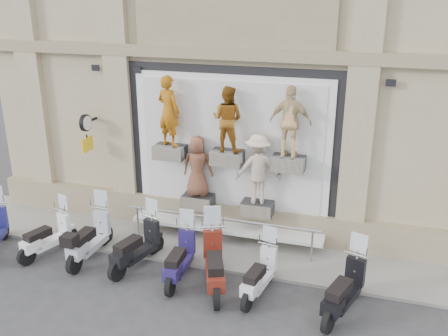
{
  "coord_description": "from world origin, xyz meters",
  "views": [
    {
      "loc": [
        3.38,
        -8.76,
        6.36
      ],
      "look_at": [
        0.12,
        1.9,
        2.29
      ],
      "focal_mm": 40.0,
      "sensor_mm": 36.0,
      "label": 1
    }
  ],
  "objects_px": {
    "scooter_c": "(89,230)",
    "scooter_g": "(260,267)",
    "scooter_f": "(214,254)",
    "guard_rail": "(221,234)",
    "scooter_b": "(46,229)",
    "scooter_h": "(345,281)",
    "scooter_e": "(179,250)",
    "clock_sign_bracket": "(86,128)",
    "scooter_d": "(136,238)"
  },
  "relations": [
    {
      "from": "guard_rail",
      "to": "scooter_d",
      "type": "relative_size",
      "value": 2.65
    },
    {
      "from": "clock_sign_bracket",
      "to": "scooter_d",
      "type": "xyz_separation_m",
      "value": [
        2.23,
        -1.81,
        -2.03
      ]
    },
    {
      "from": "clock_sign_bracket",
      "to": "scooter_b",
      "type": "distance_m",
      "value": 2.84
    },
    {
      "from": "clock_sign_bracket",
      "to": "scooter_h",
      "type": "bearing_deg",
      "value": -17.61
    },
    {
      "from": "scooter_b",
      "to": "scooter_f",
      "type": "relative_size",
      "value": 0.84
    },
    {
      "from": "scooter_h",
      "to": "scooter_b",
      "type": "bearing_deg",
      "value": -164.67
    },
    {
      "from": "clock_sign_bracket",
      "to": "scooter_h",
      "type": "relative_size",
      "value": 0.53
    },
    {
      "from": "guard_rail",
      "to": "scooter_f",
      "type": "relative_size",
      "value": 2.43
    },
    {
      "from": "guard_rail",
      "to": "scooter_b",
      "type": "bearing_deg",
      "value": -160.54
    },
    {
      "from": "scooter_b",
      "to": "scooter_e",
      "type": "distance_m",
      "value": 3.59
    },
    {
      "from": "scooter_d",
      "to": "scooter_c",
      "type": "bearing_deg",
      "value": -166.07
    },
    {
      "from": "scooter_b",
      "to": "scooter_f",
      "type": "height_order",
      "value": "scooter_f"
    },
    {
      "from": "scooter_g",
      "to": "scooter_b",
      "type": "bearing_deg",
      "value": -172.51
    },
    {
      "from": "guard_rail",
      "to": "scooter_d",
      "type": "distance_m",
      "value": 2.17
    },
    {
      "from": "scooter_e",
      "to": "scooter_f",
      "type": "distance_m",
      "value": 0.88
    },
    {
      "from": "scooter_f",
      "to": "scooter_g",
      "type": "distance_m",
      "value": 1.03
    },
    {
      "from": "scooter_d",
      "to": "scooter_f",
      "type": "height_order",
      "value": "scooter_f"
    },
    {
      "from": "clock_sign_bracket",
      "to": "scooter_b",
      "type": "xyz_separation_m",
      "value": [
        -0.18,
        -1.91,
        -2.09
      ]
    },
    {
      "from": "scooter_f",
      "to": "scooter_g",
      "type": "xyz_separation_m",
      "value": [
        1.02,
        0.02,
        -0.14
      ]
    },
    {
      "from": "clock_sign_bracket",
      "to": "scooter_e",
      "type": "distance_m",
      "value": 4.45
    },
    {
      "from": "scooter_b",
      "to": "scooter_e",
      "type": "xyz_separation_m",
      "value": [
        3.59,
        -0.09,
        0.04
      ]
    },
    {
      "from": "scooter_d",
      "to": "scooter_g",
      "type": "xyz_separation_m",
      "value": [
        3.06,
        -0.29,
        -0.07
      ]
    },
    {
      "from": "scooter_c",
      "to": "scooter_g",
      "type": "relative_size",
      "value": 1.12
    },
    {
      "from": "scooter_e",
      "to": "scooter_g",
      "type": "height_order",
      "value": "scooter_e"
    },
    {
      "from": "guard_rail",
      "to": "scooter_h",
      "type": "distance_m",
      "value": 3.66
    },
    {
      "from": "scooter_b",
      "to": "scooter_h",
      "type": "bearing_deg",
      "value": 14.83
    },
    {
      "from": "clock_sign_bracket",
      "to": "scooter_c",
      "type": "relative_size",
      "value": 0.52
    },
    {
      "from": "scooter_b",
      "to": "scooter_e",
      "type": "bearing_deg",
      "value": 16.0
    },
    {
      "from": "scooter_d",
      "to": "scooter_g",
      "type": "relative_size",
      "value": 1.1
    },
    {
      "from": "scooter_c",
      "to": "scooter_g",
      "type": "bearing_deg",
      "value": -3.06
    },
    {
      "from": "scooter_d",
      "to": "scooter_e",
      "type": "height_order",
      "value": "scooter_d"
    },
    {
      "from": "scooter_g",
      "to": "scooter_d",
      "type": "bearing_deg",
      "value": -175.93
    },
    {
      "from": "guard_rail",
      "to": "scooter_b",
      "type": "relative_size",
      "value": 2.9
    },
    {
      "from": "scooter_h",
      "to": "guard_rail",
      "type": "bearing_deg",
      "value": 168.8
    },
    {
      "from": "scooter_c",
      "to": "scooter_h",
      "type": "height_order",
      "value": "scooter_c"
    },
    {
      "from": "scooter_e",
      "to": "scooter_f",
      "type": "bearing_deg",
      "value": -10.89
    },
    {
      "from": "guard_rail",
      "to": "scooter_b",
      "type": "xyz_separation_m",
      "value": [
        -4.08,
        -1.44,
        0.24
      ]
    },
    {
      "from": "scooter_b",
      "to": "scooter_h",
      "type": "distance_m",
      "value": 7.27
    },
    {
      "from": "scooter_c",
      "to": "scooter_f",
      "type": "relative_size",
      "value": 0.93
    },
    {
      "from": "clock_sign_bracket",
      "to": "scooter_h",
      "type": "height_order",
      "value": "clock_sign_bracket"
    },
    {
      "from": "clock_sign_bracket",
      "to": "guard_rail",
      "type": "bearing_deg",
      "value": -6.84
    },
    {
      "from": "scooter_d",
      "to": "scooter_g",
      "type": "bearing_deg",
      "value": 9.31
    },
    {
      "from": "scooter_g",
      "to": "scooter_h",
      "type": "height_order",
      "value": "scooter_h"
    },
    {
      "from": "clock_sign_bracket",
      "to": "scooter_f",
      "type": "bearing_deg",
      "value": -26.37
    },
    {
      "from": "guard_rail",
      "to": "scooter_g",
      "type": "bearing_deg",
      "value": -49.6
    },
    {
      "from": "scooter_b",
      "to": "scooter_c",
      "type": "distance_m",
      "value": 1.14
    },
    {
      "from": "scooter_e",
      "to": "scooter_g",
      "type": "distance_m",
      "value": 1.89
    },
    {
      "from": "scooter_h",
      "to": "scooter_c",
      "type": "bearing_deg",
      "value": -166.26
    },
    {
      "from": "guard_rail",
      "to": "scooter_h",
      "type": "bearing_deg",
      "value": -29.21
    },
    {
      "from": "scooter_b",
      "to": "scooter_e",
      "type": "relative_size",
      "value": 0.95
    }
  ]
}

